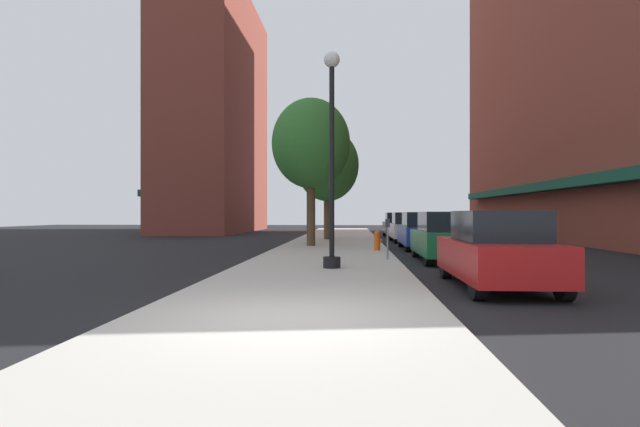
% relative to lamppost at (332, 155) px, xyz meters
% --- Properties ---
extents(ground_plane, '(90.00, 90.00, 0.00)m').
position_rel_lamppost_xyz_m(ground_plane, '(3.64, 11.26, -3.20)').
color(ground_plane, black).
extents(sidewalk_slab, '(4.80, 50.00, 0.12)m').
position_rel_lamppost_xyz_m(sidewalk_slab, '(-0.36, 12.26, -3.14)').
color(sidewalk_slab, '#B7B2A8').
rests_on(sidewalk_slab, ground).
extents(building_far_background, '(6.80, 18.00, 20.47)m').
position_rel_lamppost_xyz_m(building_far_background, '(-11.37, 30.26, 7.01)').
color(building_far_background, brown).
rests_on(building_far_background, ground).
extents(lamppost, '(0.48, 0.48, 5.90)m').
position_rel_lamppost_xyz_m(lamppost, '(0.00, 0.00, 0.00)').
color(lamppost, black).
rests_on(lamppost, sidewalk_slab).
extents(fire_hydrant, '(0.33, 0.26, 0.79)m').
position_rel_lamppost_xyz_m(fire_hydrant, '(1.55, 6.68, -2.68)').
color(fire_hydrant, '#E05614').
rests_on(fire_hydrant, sidewalk_slab).
extents(parking_meter_near, '(0.14, 0.09, 1.31)m').
position_rel_lamppost_xyz_m(parking_meter_near, '(1.69, 2.61, -2.25)').
color(parking_meter_near, slate).
rests_on(parking_meter_near, sidewalk_slab).
extents(tree_near, '(3.63, 3.63, 6.36)m').
position_rel_lamppost_xyz_m(tree_near, '(-0.88, 15.52, 1.17)').
color(tree_near, '#4C3823').
rests_on(tree_near, sidewalk_slab).
extents(tree_mid, '(3.61, 3.61, 6.79)m').
position_rel_lamppost_xyz_m(tree_mid, '(-1.35, 9.56, 1.60)').
color(tree_mid, '#4C3823').
rests_on(tree_mid, sidewalk_slab).
extents(car_red, '(1.80, 4.30, 1.66)m').
position_rel_lamppost_xyz_m(car_red, '(3.64, -2.78, -2.39)').
color(car_red, black).
rests_on(car_red, ground).
extents(car_green, '(1.80, 4.30, 1.66)m').
position_rel_lamppost_xyz_m(car_green, '(3.64, 3.31, -2.39)').
color(car_green, black).
rests_on(car_green, ground).
extents(car_blue, '(1.80, 4.30, 1.66)m').
position_rel_lamppost_xyz_m(car_blue, '(3.64, 9.04, -2.39)').
color(car_blue, black).
rests_on(car_blue, ground).
extents(car_white, '(1.80, 4.30, 1.66)m').
position_rel_lamppost_xyz_m(car_white, '(3.64, 15.02, -2.39)').
color(car_white, black).
rests_on(car_white, ground).
extents(car_black, '(1.80, 4.30, 1.66)m').
position_rel_lamppost_xyz_m(car_black, '(3.64, 21.36, -2.39)').
color(car_black, black).
rests_on(car_black, ground).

